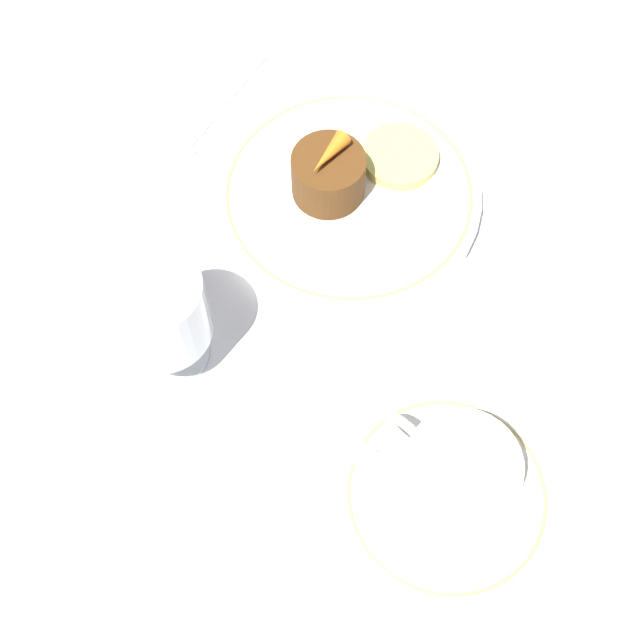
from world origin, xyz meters
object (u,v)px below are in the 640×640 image
object	(u,v)px
coffee_cup	(457,477)
wine_glass	(159,313)
fork	(203,127)
dessert_cake	(324,176)
dinner_plate	(349,196)

from	to	relation	value
coffee_cup	wine_glass	xyz separation A→B (m)	(0.24, 0.06, 0.02)
wine_glass	fork	bearing A→B (deg)	-50.24
wine_glass	fork	world-z (taller)	wine_glass
coffee_cup	dessert_cake	bearing A→B (deg)	-28.22
wine_glass	dessert_cake	world-z (taller)	wine_glass
dinner_plate	coffee_cup	xyz separation A→B (m)	(-0.23, 0.15, 0.04)
fork	dessert_cake	distance (m)	0.14
dinner_plate	fork	xyz separation A→B (m)	(0.15, 0.03, -0.01)
coffee_cup	fork	world-z (taller)	coffee_cup
fork	dessert_cake	xyz separation A→B (m)	(-0.14, -0.02, 0.03)
fork	dinner_plate	bearing A→B (deg)	-168.47
wine_glass	fork	distance (m)	0.24
dessert_cake	fork	bearing A→B (deg)	7.20
coffee_cup	wine_glass	world-z (taller)	wine_glass
dinner_plate	fork	size ratio (longest dim) A/B	1.19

